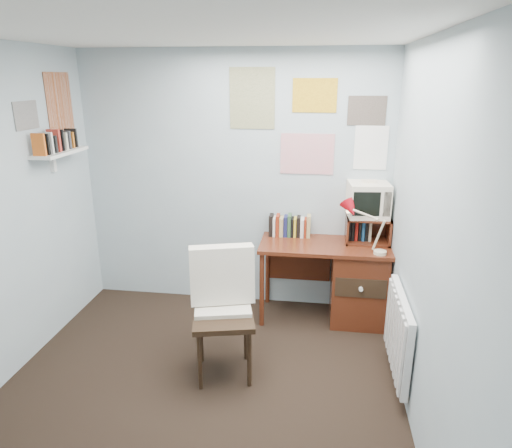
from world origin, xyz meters
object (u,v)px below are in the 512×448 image
(tv_riser, at_px, (368,229))
(desk, at_px, (352,280))
(desk_chair, at_px, (223,318))
(wall_shelf, at_px, (60,152))
(desk_lamp, at_px, (382,232))
(radiator, at_px, (399,333))
(crt_tv, at_px, (368,198))

(tv_riser, bearing_deg, desk, -137.04)
(desk_chair, xyz_separation_m, wall_shelf, (-1.54, 0.63, 1.13))
(desk, relative_size, wall_shelf, 1.94)
(desk, distance_m, desk_lamp, 0.63)
(desk, bearing_deg, wall_shelf, -171.60)
(desk_chair, relative_size, tv_riser, 2.44)
(desk_chair, distance_m, wall_shelf, 2.02)
(tv_riser, distance_m, radiator, 1.15)
(crt_tv, xyz_separation_m, radiator, (0.18, -1.06, -0.76))
(desk_lamp, relative_size, wall_shelf, 0.65)
(desk_chair, bearing_deg, wall_shelf, 144.54)
(wall_shelf, bearing_deg, crt_tv, 10.79)
(desk_chair, bearing_deg, radiator, -9.78)
(desk, distance_m, tv_riser, 0.51)
(desk_chair, xyz_separation_m, desk_lamp, (1.23, 0.81, 0.48))
(desk_chair, height_order, desk_lamp, desk_lamp)
(desk, relative_size, desk_lamp, 2.96)
(radiator, bearing_deg, tv_riser, 99.28)
(crt_tv, distance_m, radiator, 1.32)
(desk_lamp, bearing_deg, tv_riser, 98.56)
(radiator, relative_size, wall_shelf, 1.29)
(radiator, bearing_deg, desk, 107.24)
(desk, distance_m, crt_tv, 0.79)
(desk_chair, height_order, radiator, desk_chair)
(desk_lamp, relative_size, radiator, 0.51)
(desk_lamp, xyz_separation_m, tv_riser, (-0.09, 0.31, -0.08))
(desk_chair, height_order, crt_tv, crt_tv)
(tv_riser, height_order, radiator, tv_riser)
(tv_riser, bearing_deg, crt_tv, 126.81)
(desk_lamp, height_order, radiator, desk_lamp)
(desk, bearing_deg, tv_riser, 42.96)
(tv_riser, xyz_separation_m, crt_tv, (-0.01, 0.02, 0.30))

